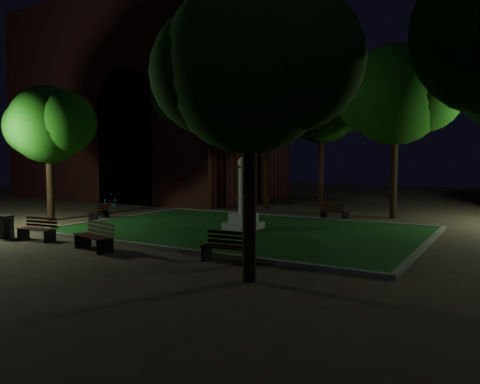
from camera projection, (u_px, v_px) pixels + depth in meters
The scene contains 19 objects.
ground at pixel (219, 237), 19.03m from camera, with size 80.00×80.00×0.00m, color #4B3C29.
lawn at pixel (243, 230), 20.75m from camera, with size 15.00×10.00×0.08m, color #174F17.
lawn_kerb at pixel (243, 229), 20.75m from camera, with size 15.40×10.40×0.12m.
monument at pixel (243, 209), 20.68m from camera, with size 1.40×1.40×3.20m.
building_main at pixel (148, 107), 38.37m from camera, with size 20.00×12.00×15.00m.
tree_west at pixel (49, 124), 23.66m from camera, with size 4.84×3.95×6.90m.
tree_north_wl at pixel (268, 105), 28.56m from camera, with size 5.79×4.73×8.80m.
tree_north_er at pixel (398, 95), 24.46m from camera, with size 6.47×5.28×9.18m.
tree_se at pixel (253, 66), 11.79m from camera, with size 5.43×4.44×7.76m.
tree_nw at pixel (193, 99), 31.93m from camera, with size 7.14×5.83×10.18m.
tree_far_north at pixel (323, 104), 30.30m from camera, with size 6.22×5.08×9.26m.
lamppost_nw at pixel (152, 159), 33.86m from camera, with size 1.18×0.28×4.46m.
bench_near_left at pixel (95, 237), 16.36m from camera, with size 1.88×1.03×0.98m.
bench_near_right at pixel (228, 248), 14.54m from camera, with size 1.73×0.73×0.92m.
bench_west_near at pixel (38, 230), 18.35m from camera, with size 1.67×0.74×0.89m.
bench_left_side at pixel (100, 212), 24.57m from camera, with size 1.00×1.53×0.80m.
bench_far_side at pixel (334, 213), 24.28m from camera, with size 1.60×0.91×0.83m.
trash_bin at pixel (5, 227), 18.83m from camera, with size 0.59×0.59×0.91m.
bicycle at pixel (111, 200), 30.18m from camera, with size 0.64×1.84×0.96m, color black.
Camera 1 is at (10.31, -15.80, 3.23)m, focal length 35.00 mm.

